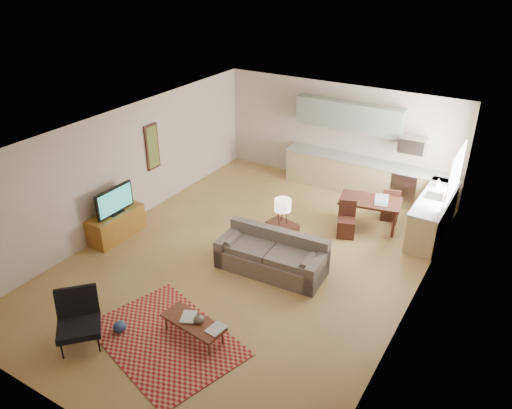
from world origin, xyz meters
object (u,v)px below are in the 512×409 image
Objects in this scene: sofa at (271,254)px; armchair at (78,322)px; coffee_table at (194,329)px; tv_credenza at (116,225)px; console_table at (282,238)px; dining_table at (369,213)px.

sofa is 2.52× the size of armchair.
coffee_table is 0.85× the size of tv_credenza.
console_table is (1.48, 4.07, -0.09)m from armchair.
dining_table is (2.66, 6.05, -0.10)m from armchair.
tv_credenza is 1.87× the size of console_table.
tv_credenza is (-3.42, 1.69, 0.13)m from coffee_table.
armchair is at bearing -118.94° from sofa.
coffee_table is 1.27× the size of armchair.
armchair reaches higher than dining_table.
console_table is at bearing -131.71° from dining_table.
armchair reaches higher than coffee_table.
sofa is at bearing 93.63° from coffee_table.
console_table is (0.01, 3.02, 0.18)m from coffee_table.
sofa is 2.88m from dining_table.
armchair is 4.33m from console_table.
sofa is 3.62m from tv_credenza.
tv_credenza is at bearing -155.29° from dining_table.
coffee_table is 1.59× the size of console_table.
sofa is 1.99× the size of coffee_table.
dining_table is (1.18, 1.98, -0.01)m from console_table.
console_table is 2.30m from dining_table.
armchair is at bearing -137.13° from coffee_table.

